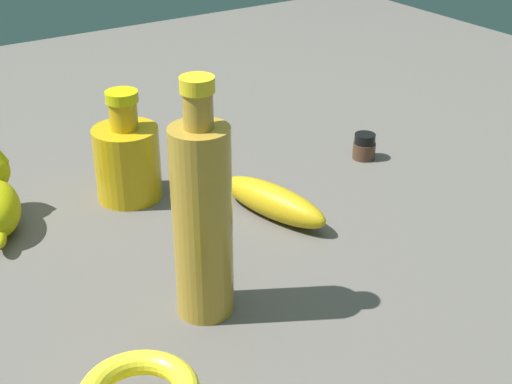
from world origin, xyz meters
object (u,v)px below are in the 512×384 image
banana (273,201)px  bottle_tall (202,218)px  nail_polish_jar (364,147)px  bottle_short (127,159)px

banana → bottle_tall: (-0.12, 0.17, 0.09)m
bottle_tall → nail_polish_jar: bearing=-63.1°
banana → bottle_short: 0.20m
banana → nail_polish_jar: size_ratio=4.30×
banana → nail_polish_jar: bearing=-85.9°
nail_polish_jar → bottle_short: bearing=77.0°
banana → bottle_tall: 0.23m
banana → nail_polish_jar: banana is taller
nail_polish_jar → bottle_short: bottle_short is taller
banana → nail_polish_jar: 0.23m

